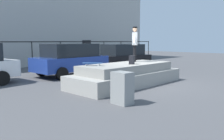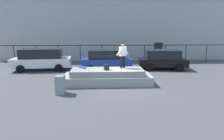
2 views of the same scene
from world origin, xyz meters
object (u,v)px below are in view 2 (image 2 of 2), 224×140
car_black_hatchback_far (162,59)px  skateboarder (123,53)px  car_white_hatchback_near (42,59)px  skateboard (82,67)px  backpack (106,67)px  utility_box (60,85)px  car_blue_hatchback_mid (106,60)px

car_black_hatchback_far → skateboarder: bearing=-133.4°
skateboarder → car_black_hatchback_far: (3.91, 4.13, -0.99)m
skateboarder → car_white_hatchback_near: 7.76m
skateboard → car_white_hatchback_near: bearing=132.4°
skateboarder → backpack: skateboarder is taller
car_black_hatchback_far → utility_box: 9.88m
skateboarder → utility_box: skateboarder is taller
backpack → car_black_hatchback_far: size_ratio=0.09×
skateboard → car_black_hatchback_far: (6.54, 4.08, -0.14)m
skateboard → car_white_hatchback_near: size_ratio=0.15×
car_white_hatchback_near → utility_box: car_white_hatchback_near is taller
car_blue_hatchback_mid → skateboard: bearing=-114.3°
utility_box → car_black_hatchback_far: bearing=43.5°
backpack → car_black_hatchback_far: 6.93m
backpack → skateboarder: bearing=5.2°
car_blue_hatchback_mid → utility_box: bearing=-113.0°
car_white_hatchback_near → car_blue_hatchback_mid: (5.46, -0.51, -0.03)m
skateboarder → skateboard: (-2.64, 0.05, -0.85)m
car_black_hatchback_far → utility_box: size_ratio=4.28×
backpack → car_blue_hatchback_mid: (0.08, 4.39, -0.19)m
skateboard → utility_box: size_ratio=0.76×
skateboarder → backpack: bearing=-147.3°
skateboard → utility_box: skateboard is taller
car_blue_hatchback_mid → utility_box: car_blue_hatchback_mid is taller
car_blue_hatchback_mid → utility_box: 6.58m
skateboard → backpack: backpack is taller
backpack → car_white_hatchback_near: bearing=110.2°
car_black_hatchback_far → car_blue_hatchback_mid: bearing=-175.1°
backpack → car_blue_hatchback_mid: car_blue_hatchback_mid is taller
skateboard → car_blue_hatchback_mid: (1.65, 3.66, -0.11)m
skateboarder → utility_box: bearing=-146.8°
skateboarder → backpack: 1.48m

